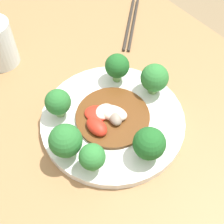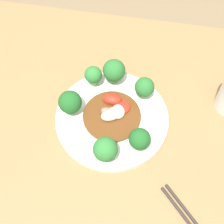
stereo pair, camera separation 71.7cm
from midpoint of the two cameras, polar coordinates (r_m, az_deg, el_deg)
ground_plane at (r=1.38m, az=5.37°, el=-28.06°), size 8.00×8.00×0.00m
table at (r=0.99m, az=7.37°, el=-26.92°), size 1.16×0.75×0.77m
plate at (r=0.61m, az=12.56°, el=-24.07°), size 0.28×0.28×0.02m
broccoli_west at (r=0.55m, az=2.12°, el=-22.41°), size 0.06×0.06×0.07m
broccoli_south at (r=0.56m, az=13.39°, el=-34.65°), size 0.06×0.06×0.07m
broccoli_north at (r=0.58m, az=12.75°, el=-12.60°), size 0.06×0.06×0.07m
broccoli_southeast at (r=0.58m, az=21.74°, el=-30.83°), size 0.05×0.05×0.07m
broccoli_northwest at (r=0.58m, az=7.46°, el=-13.94°), size 0.05×0.05×0.06m
broccoli_northeast at (r=0.60m, az=20.69°, el=-16.71°), size 0.05×0.05×0.06m
stirfry_center at (r=0.59m, az=13.07°, el=-23.21°), size 0.14×0.14×0.03m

